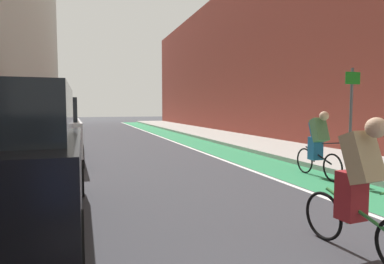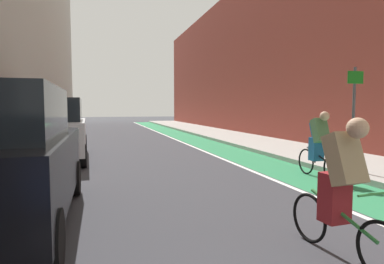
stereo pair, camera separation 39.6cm
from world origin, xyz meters
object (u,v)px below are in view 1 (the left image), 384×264
parked_suv_black (4,158)px  parked_suv_white (49,129)px  street_sign_post (351,109)px  cyclist_trailing (318,142)px  cyclist_mid (359,187)px

parked_suv_black → parked_suv_white: bearing=90.0°
parked_suv_white → street_sign_post: size_ratio=1.85×
cyclist_trailing → cyclist_mid: bearing=-124.0°
parked_suv_white → parked_suv_black: bearing=-90.0°
parked_suv_white → cyclist_trailing: size_ratio=2.74×
cyclist_trailing → street_sign_post: bearing=-2.9°
parked_suv_white → street_sign_post: (7.34, -4.71, 0.63)m
cyclist_trailing → street_sign_post: street_sign_post is taller
cyclist_mid → cyclist_trailing: bearing=56.0°
cyclist_mid → cyclist_trailing: cyclist_trailing is taller
parked_suv_white → street_sign_post: 8.75m
parked_suv_white → street_sign_post: street_sign_post is taller
parked_suv_black → street_sign_post: 7.54m
parked_suv_black → street_sign_post: (7.34, 1.57, 0.63)m
parked_suv_black → cyclist_mid: size_ratio=2.53×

